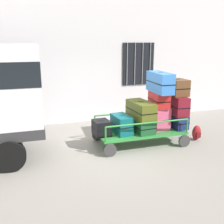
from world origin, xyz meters
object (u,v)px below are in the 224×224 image
at_px(suitcase_right_top, 178,87).
at_px(suitcase_midright_top, 160,82).
at_px(suitcase_right_bottom, 176,121).
at_px(suitcase_center_middle, 141,110).
at_px(suitcase_midleft_bottom, 122,124).
at_px(suitcase_midright_bottom, 158,118).
at_px(luggage_cart, 140,132).
at_px(suitcase_center_bottom, 140,124).
at_px(suitcase_left_bottom, 101,128).
at_px(backpack, 197,133).
at_px(suitcase_right_middle, 176,105).
at_px(suitcase_midright_middle, 159,100).

bearing_deg(suitcase_right_top, suitcase_midright_top, -179.33).
height_order(suitcase_midright_top, suitcase_right_bottom, suitcase_midright_top).
bearing_deg(suitcase_center_middle, suitcase_midleft_bottom, -178.77).
bearing_deg(suitcase_midright_bottom, luggage_cart, 179.05).
bearing_deg(suitcase_right_bottom, suitcase_midright_bottom, 177.17).
relative_size(luggage_cart, suitcase_midleft_bottom, 3.30).
bearing_deg(suitcase_midright_top, suitcase_center_bottom, 177.20).
height_order(suitcase_left_bottom, suitcase_center_middle, suitcase_center_middle).
relative_size(suitcase_center_bottom, backpack, 2.41).
bearing_deg(suitcase_center_bottom, suitcase_midright_bottom, -3.02).
xyz_separation_m(suitcase_right_bottom, suitcase_right_middle, (-0.00, 0.04, 0.46)).
height_order(suitcase_left_bottom, suitcase_right_top, suitcase_right_top).
relative_size(suitcase_midright_middle, suitcase_right_middle, 0.79).
distance_m(suitcase_left_bottom, suitcase_midright_bottom, 1.68).
distance_m(suitcase_center_bottom, suitcase_midright_top, 1.27).
xyz_separation_m(suitcase_midleft_bottom, suitcase_right_top, (1.68, 0.04, 0.91)).
height_order(suitcase_midleft_bottom, suitcase_right_top, suitcase_right_top).
xyz_separation_m(luggage_cart, backpack, (1.69, -0.25, -0.11)).
bearing_deg(luggage_cart, suitcase_left_bottom, -179.12).
relative_size(suitcase_center_bottom, suitcase_midright_bottom, 1.67).
height_order(suitcase_midright_bottom, suitcase_right_bottom, suitcase_midright_bottom).
bearing_deg(suitcase_midright_middle, suitcase_midright_bottom, -90.00).
xyz_separation_m(luggage_cart, suitcase_right_middle, (1.12, -0.00, 0.71)).
distance_m(suitcase_midright_bottom, suitcase_midright_top, 1.01).
bearing_deg(suitcase_right_top, suitcase_center_middle, -178.70).
xyz_separation_m(suitcase_left_bottom, backpack, (2.81, -0.23, -0.37)).
distance_m(suitcase_right_middle, suitcase_right_top, 0.50).
bearing_deg(suitcase_midleft_bottom, suitcase_right_top, 1.28).
distance_m(suitcase_left_bottom, suitcase_right_top, 2.43).
relative_size(suitcase_midright_bottom, suitcase_midright_middle, 0.85).
bearing_deg(suitcase_center_bottom, suitcase_right_bottom, -2.92).
bearing_deg(suitcase_center_middle, luggage_cart, 90.00).
xyz_separation_m(suitcase_center_middle, backpack, (1.69, -0.22, -0.77)).
xyz_separation_m(suitcase_midright_bottom, suitcase_midright_top, (0.00, 0.00, 1.01)).
bearing_deg(backpack, suitcase_midright_middle, 166.89).
height_order(suitcase_midright_middle, suitcase_midright_top, suitcase_midright_top).
height_order(suitcase_midright_top, backpack, suitcase_midright_top).
bearing_deg(suitcase_center_bottom, suitcase_midleft_bottom, -174.05).
height_order(suitcase_center_middle, suitcase_right_middle, suitcase_right_middle).
relative_size(suitcase_left_bottom, suitcase_midright_middle, 0.70).
xyz_separation_m(suitcase_midright_bottom, suitcase_right_top, (0.56, 0.01, 0.84)).
xyz_separation_m(suitcase_left_bottom, suitcase_midright_top, (1.68, 0.01, 1.13)).
bearing_deg(suitcase_right_top, backpack, -23.24).
bearing_deg(suitcase_right_middle, luggage_cart, 179.94).
bearing_deg(suitcase_right_top, suitcase_right_middle, -90.00).
bearing_deg(backpack, suitcase_center_bottom, 171.01).
height_order(suitcase_midright_bottom, backpack, suitcase_midright_bottom).
distance_m(suitcase_midright_bottom, backpack, 1.26).
distance_m(luggage_cart, suitcase_right_top, 1.65).
height_order(suitcase_midright_middle, suitcase_right_bottom, suitcase_midright_middle).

